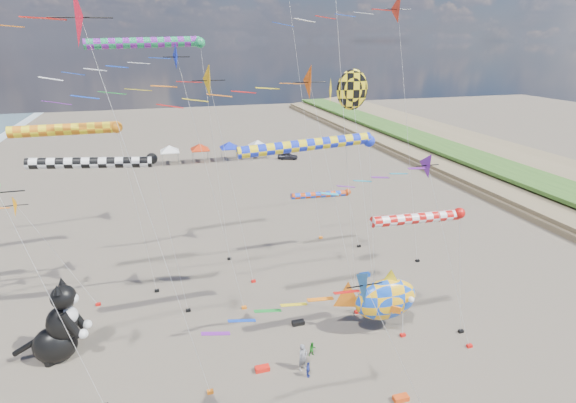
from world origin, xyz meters
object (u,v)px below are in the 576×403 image
at_px(cat_inflatable, 56,320).
at_px(person_adult, 303,357).
at_px(fish_inflatable, 385,299).
at_px(child_green, 312,349).
at_px(child_blue, 308,370).
at_px(parked_car, 288,156).

relative_size(cat_inflatable, person_adult, 3.06).
relative_size(fish_inflatable, child_green, 6.23).
distance_m(cat_inflatable, fish_inflatable, 21.76).
height_order(cat_inflatable, child_blue, cat_inflatable).
height_order(fish_inflatable, person_adult, fish_inflatable).
relative_size(cat_inflatable, child_green, 5.59).
bearing_deg(person_adult, child_green, 23.53).
relative_size(cat_inflatable, fish_inflatable, 0.90).
bearing_deg(parked_car, cat_inflatable, 169.30).
height_order(cat_inflatable, parked_car, cat_inflatable).
bearing_deg(person_adult, child_blue, -105.15).
xyz_separation_m(fish_inflatable, child_green, (-5.72, -1.14, -2.09)).
bearing_deg(child_green, cat_inflatable, 158.14).
relative_size(fish_inflatable, parked_car, 1.77).
height_order(person_adult, child_green, person_adult).
xyz_separation_m(fish_inflatable, child_blue, (-6.64, -2.94, -2.07)).
bearing_deg(child_green, fish_inflatable, 5.32).
bearing_deg(child_blue, cat_inflatable, 102.75).
relative_size(child_blue, parked_car, 0.29).
height_order(fish_inflatable, child_blue, fish_inflatable).
bearing_deg(person_adult, cat_inflatable, 136.20).
bearing_deg(parked_car, child_blue, -173.61).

